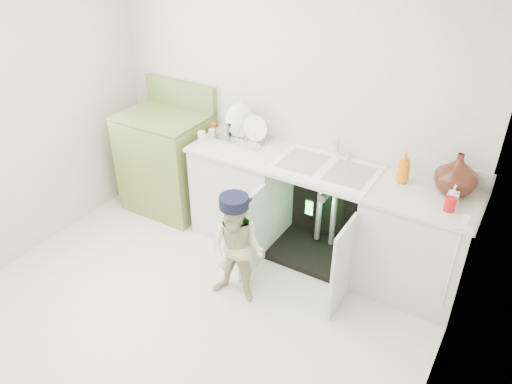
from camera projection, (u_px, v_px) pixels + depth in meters
ground at (189, 315)px, 3.89m from camera, size 3.50×3.50×0.00m
room_shell at (175, 176)px, 3.23m from camera, size 6.00×5.50×1.26m
counter_run at (326, 212)px, 4.27m from camera, size 2.44×1.02×1.22m
avocado_stove at (168, 161)px, 4.97m from camera, size 0.81×0.65×1.26m
repair_worker at (237, 250)px, 3.82m from camera, size 0.65×0.69×0.94m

